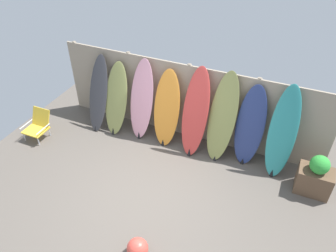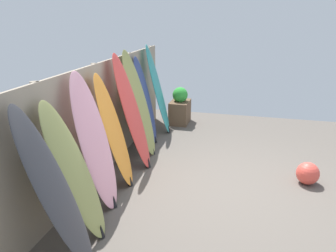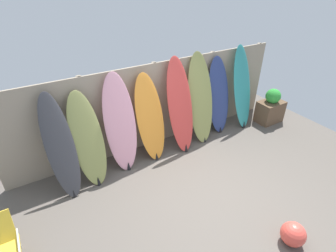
% 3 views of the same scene
% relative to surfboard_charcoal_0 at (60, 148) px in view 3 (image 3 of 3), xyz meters
% --- Properties ---
extents(ground, '(7.68, 7.68, 0.00)m').
position_rel_surfboard_charcoal_0_xyz_m(ground, '(2.03, -1.54, -0.85)').
color(ground, '#5B544C').
extents(fence_back, '(6.08, 0.11, 1.80)m').
position_rel_surfboard_charcoal_0_xyz_m(fence_back, '(2.03, 0.47, 0.05)').
color(fence_back, gray).
rests_on(fence_back, ground).
extents(surfboard_charcoal_0, '(0.48, 0.73, 1.73)m').
position_rel_surfboard_charcoal_0_xyz_m(surfboard_charcoal_0, '(0.00, 0.00, 0.00)').
color(surfboard_charcoal_0, '#38383D').
rests_on(surfboard_charcoal_0, ground).
extents(surfboard_olive_1, '(0.56, 0.67, 1.65)m').
position_rel_surfboard_charcoal_0_xyz_m(surfboard_olive_1, '(0.45, 0.03, -0.04)').
color(surfboard_olive_1, olive).
rests_on(surfboard_olive_1, ground).
extents(surfboard_pink_2, '(0.63, 0.58, 1.85)m').
position_rel_surfboard_charcoal_0_xyz_m(surfboard_pink_2, '(1.08, 0.09, 0.06)').
color(surfboard_pink_2, pink).
rests_on(surfboard_pink_2, ground).
extents(surfboard_orange_3, '(0.61, 0.56, 1.73)m').
position_rel_surfboard_charcoal_0_xyz_m(surfboard_orange_3, '(1.69, 0.08, 0.00)').
color(surfboard_orange_3, orange).
rests_on(surfboard_orange_3, ground).
extents(surfboard_red_4, '(0.56, 0.64, 1.93)m').
position_rel_surfboard_charcoal_0_xyz_m(surfboard_red_4, '(2.36, 0.04, 0.11)').
color(surfboard_red_4, '#D13D38').
rests_on(surfboard_red_4, ground).
extents(surfboard_olive_5, '(0.63, 0.65, 1.92)m').
position_rel_surfboard_charcoal_0_xyz_m(surfboard_olive_5, '(2.92, 0.11, 0.10)').
color(surfboard_olive_5, olive).
rests_on(surfboard_olive_5, ground).
extents(surfboard_navy_6, '(0.57, 0.46, 1.74)m').
position_rel_surfboard_charcoal_0_xyz_m(surfboard_navy_6, '(3.49, 0.18, 0.01)').
color(surfboard_navy_6, navy).
rests_on(surfboard_navy_6, ground).
extents(surfboard_teal_7, '(0.56, 0.59, 1.92)m').
position_rel_surfboard_charcoal_0_xyz_m(surfboard_teal_7, '(4.12, 0.10, 0.10)').
color(surfboard_teal_7, teal).
rests_on(surfboard_teal_7, ground).
extents(planter_box, '(0.63, 0.43, 0.87)m').
position_rel_surfboard_charcoal_0_xyz_m(planter_box, '(4.88, -0.22, -0.48)').
color(planter_box, brown).
rests_on(planter_box, ground).
extents(beach_ball, '(0.35, 0.35, 0.35)m').
position_rel_surfboard_charcoal_0_xyz_m(beach_ball, '(2.44, -2.76, -0.67)').
color(beach_ball, '#E54C3F').
rests_on(beach_ball, ground).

